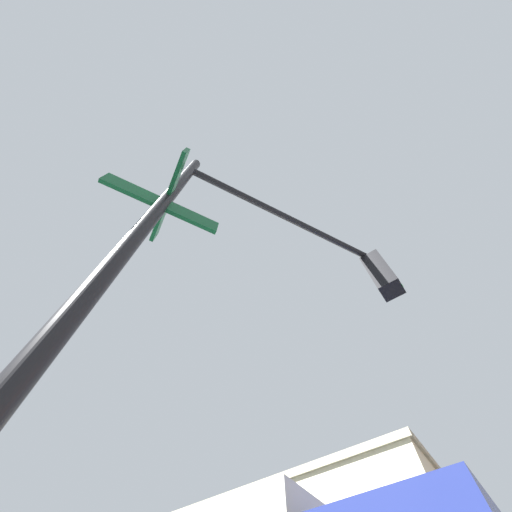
# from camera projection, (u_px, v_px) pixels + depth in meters

# --- Properties ---
(traffic_signal_near) EXTENTS (1.97, 3.37, 5.88)m
(traffic_signal_near) POSITION_uv_depth(u_px,v_px,m) (287.00, 260.00, 3.08)
(traffic_signal_near) COLOR black
(traffic_signal_near) RESTS_ON ground_plane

